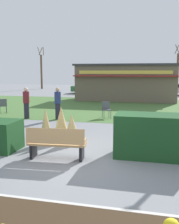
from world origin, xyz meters
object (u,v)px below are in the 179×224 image
(food_kiosk, at_px, (126,82))
(person_standing, at_px, (58,103))
(cafe_chair_west, at_px, (106,108))
(parked_car_west_slot, at_px, (90,88))
(parked_car_center_slot, at_px, (138,88))
(park_bench, at_px, (56,143))
(tree_left_bg, at_px, (177,71))
(tree_right_bg, at_px, (41,71))
(person_strolling, at_px, (26,103))
(cafe_chair_east, at_px, (3,105))

(food_kiosk, distance_m, person_standing, 10.65)
(cafe_chair_west, height_order, parked_car_west_slot, parked_car_west_slot)
(parked_car_center_slot, bearing_deg, park_bench, -92.83)
(tree_left_bg, relative_size, tree_right_bg, 0.97)
(park_bench, relative_size, parked_car_west_slot, 0.40)
(park_bench, relative_size, cafe_chair_west, 1.95)
(person_strolling, relative_size, tree_right_bg, 0.28)
(person_standing, xyz_separation_m, parked_car_west_slot, (-2.20, 16.54, -0.22))
(cafe_chair_west, bearing_deg, food_kiosk, 88.78)
(cafe_chair_west, xyz_separation_m, tree_right_bg, (-13.20, 21.48, 2.08))
(food_kiosk, distance_m, cafe_chair_east, 11.33)
(cafe_chair_east, bearing_deg, tree_right_bg, 107.70)
(cafe_chair_west, relative_size, tree_left_bg, 0.15)
(park_bench, bearing_deg, cafe_chair_east, 130.50)
(person_standing, distance_m, tree_right_bg, 25.04)
(parked_car_center_slot, bearing_deg, cafe_chair_west, -93.26)
(person_strolling, relative_size, tree_left_bg, 0.29)
(person_standing, xyz_separation_m, tree_left_bg, (7.87, 21.43, 1.66))
(cafe_chair_east, height_order, person_strolling, person_strolling)
(person_standing, xyz_separation_m, parked_car_center_slot, (3.30, 16.54, -0.22))
(cafe_chair_west, xyz_separation_m, parked_car_center_slot, (0.88, 15.49, 0.12))
(cafe_chair_west, relative_size, person_strolling, 0.53)
(parked_car_west_slot, height_order, tree_right_bg, tree_right_bg)
(cafe_chair_west, xyz_separation_m, parked_car_west_slot, (-4.62, 15.49, 0.12))
(cafe_chair_east, relative_size, tree_right_bg, 0.15)
(parked_car_center_slot, bearing_deg, parked_car_west_slot, -180.00)
(park_bench, distance_m, cafe_chair_east, 9.44)
(person_strolling, bearing_deg, tree_right_bg, 70.27)
(cafe_chair_west, height_order, cafe_chair_east, same)
(parked_car_center_slot, bearing_deg, tree_left_bg, 46.95)
(person_standing, height_order, parked_car_west_slot, person_standing)
(person_strolling, relative_size, parked_car_west_slot, 0.39)
(park_bench, height_order, parked_car_west_slot, parked_car_west_slot)
(person_strolling, xyz_separation_m, tree_left_bg, (9.59, 21.63, 1.66))
(person_strolling, height_order, person_standing, same)
(food_kiosk, xyz_separation_m, tree_right_bg, (-13.40, 12.24, 1.01))
(tree_left_bg, xyz_separation_m, tree_right_bg, (-18.65, 1.10, 0.08))
(tree_left_bg, bearing_deg, person_standing, -110.16)
(cafe_chair_east, distance_m, tree_right_bg, 22.57)
(tree_right_bg, bearing_deg, parked_car_center_slot, -23.06)
(parked_car_west_slot, distance_m, tree_left_bg, 11.35)
(person_standing, distance_m, parked_car_center_slot, 16.87)
(parked_car_center_slot, distance_m, tree_right_bg, 15.43)
(tree_left_bg, bearing_deg, cafe_chair_east, -120.19)
(cafe_chair_east, bearing_deg, food_kiosk, 54.43)
(cafe_chair_east, xyz_separation_m, person_standing, (3.95, -1.12, 0.33))
(park_bench, distance_m, tree_right_bg, 31.46)
(food_kiosk, xyz_separation_m, cafe_chair_west, (-0.20, -9.25, -1.06))
(food_kiosk, distance_m, parked_car_west_slot, 7.94)
(person_standing, bearing_deg, cafe_chair_east, -10.97)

